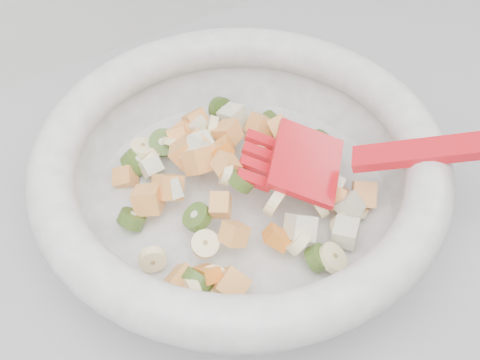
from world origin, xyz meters
TOP-DOWN VIEW (x-y plane):
  - counter at (0.00, 1.45)m, footprint 2.00×0.60m
  - mixing_bowl at (-0.09, 1.43)m, footprint 0.43×0.40m

SIDE VIEW (x-z plane):
  - counter at x=0.00m, z-range 0.00..0.90m
  - mixing_bowl at x=-0.09m, z-range 0.88..1.03m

